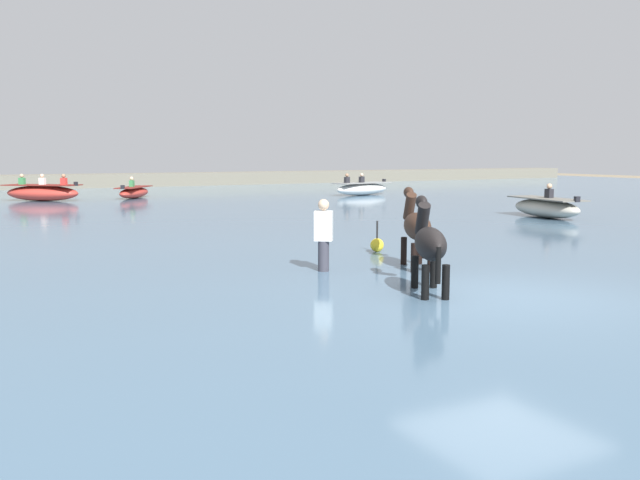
{
  "coord_description": "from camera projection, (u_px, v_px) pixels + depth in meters",
  "views": [
    {
      "loc": [
        -7.02,
        -7.35,
        2.43
      ],
      "look_at": [
        -1.16,
        3.64,
        0.83
      ],
      "focal_mm": 37.69,
      "sensor_mm": 36.0,
      "label": 1
    }
  ],
  "objects": [
    {
      "name": "ground_plane",
      "position": [
        503.0,
        318.0,
        10.02
      ],
      "size": [
        120.0,
        120.0,
        0.0
      ],
      "primitive_type": "plane",
      "color": "#84755B"
    },
    {
      "name": "water_surface",
      "position": [
        250.0,
        236.0,
        18.75
      ],
      "size": [
        90.0,
        90.0,
        0.33
      ],
      "primitive_type": "cube",
      "color": "slate",
      "rests_on": "ground"
    },
    {
      "name": "horse_lead_dark_bay",
      "position": [
        416.0,
        228.0,
        12.41
      ],
      "size": [
        0.92,
        1.62,
        1.79
      ],
      "color": "#382319",
      "rests_on": "ground"
    },
    {
      "name": "horse_trailing_black",
      "position": [
        429.0,
        246.0,
        10.14
      ],
      "size": [
        0.98,
        1.58,
        1.77
      ],
      "color": "black",
      "rests_on": "ground"
    },
    {
      "name": "boat_near_starboard",
      "position": [
        546.0,
        208.0,
        22.33
      ],
      "size": [
        1.57,
        3.2,
        1.13
      ],
      "color": "#B2AD9E",
      "rests_on": "water_surface"
    },
    {
      "name": "boat_distant_east",
      "position": [
        134.0,
        192.0,
        32.18
      ],
      "size": [
        2.39,
        3.01,
        1.02
      ],
      "color": "#BC382D",
      "rests_on": "water_surface"
    },
    {
      "name": "boat_mid_channel",
      "position": [
        43.0,
        193.0,
        30.19
      ],
      "size": [
        3.49,
        3.17,
        1.21
      ],
      "color": "#BC382D",
      "rests_on": "water_surface"
    },
    {
      "name": "boat_far_offshore",
      "position": [
        362.0,
        189.0,
        34.5
      ],
      "size": [
        3.66,
        1.97,
        1.13
      ],
      "color": "silver",
      "rests_on": "water_surface"
    },
    {
      "name": "person_wading_close",
      "position": [
        324.0,
        241.0,
        12.05
      ],
      "size": [
        0.38,
        0.35,
        1.63
      ],
      "color": "#383842",
      "rests_on": "ground"
    },
    {
      "name": "channel_buoy",
      "position": [
        377.0,
        245.0,
        14.49
      ],
      "size": [
        0.29,
        0.29,
        0.67
      ],
      "color": "yellow",
      "rests_on": "water_surface"
    },
    {
      "name": "far_shoreline",
      "position": [
        88.0,
        183.0,
        42.3
      ],
      "size": [
        80.0,
        2.4,
        1.17
      ],
      "primitive_type": "cube",
      "color": "#706B5B",
      "rests_on": "ground"
    }
  ]
}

